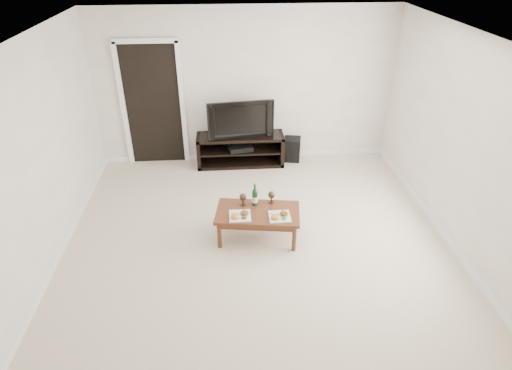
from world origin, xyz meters
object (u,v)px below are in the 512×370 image
object	(u,v)px
media_console	(240,150)
subwoofer	(292,149)
television	(240,118)
coffee_table	(258,225)

from	to	relation	value
media_console	subwoofer	size ratio (longest dim) A/B	3.58
television	coffee_table	distance (m)	2.25
television	coffee_table	xyz separation A→B (m)	(0.13, -2.14, -0.66)
television	media_console	bearing A→B (deg)	-6.59
television	subwoofer	distance (m)	1.14
television	subwoofer	bearing A→B (deg)	-0.70
media_console	subwoofer	world-z (taller)	media_console
media_console	television	bearing A→B (deg)	180.00
media_console	subwoofer	bearing A→B (deg)	5.89
media_console	television	size ratio (longest dim) A/B	1.35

